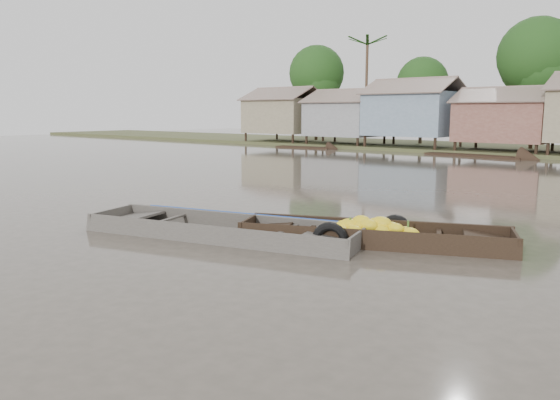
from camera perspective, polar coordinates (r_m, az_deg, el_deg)
The scene contains 3 objects.
ground at distance 12.34m, azimuth -2.68°, elevation -4.20°, with size 120.00×120.00×0.00m, color #464035.
banana_boat at distance 12.19m, azimuth 9.28°, elevation -3.65°, with size 5.97×3.64×0.83m.
viewer_boat at distance 12.78m, azimuth -5.94°, elevation -3.58°, with size 6.89×3.41×0.54m.
Camera 1 is at (8.06, -8.90, 2.86)m, focal length 35.00 mm.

